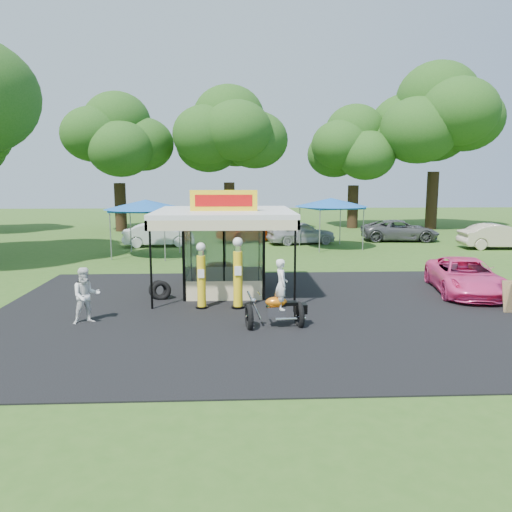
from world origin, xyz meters
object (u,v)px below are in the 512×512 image
at_px(gas_pump_left, 201,277).
at_px(bg_car_d, 400,230).
at_px(pink_sedan, 465,276).
at_px(tent_east, 331,203).
at_px(bg_car_e, 499,236).
at_px(gas_pump_right, 238,275).
at_px(bg_car_a, 159,235).
at_px(gas_station_kiosk, 225,250).
at_px(spectator_west, 86,296).
at_px(bg_car_b, 252,231).
at_px(bg_car_c, 301,233).
at_px(kiosk_car, 226,271).
at_px(motorcycle, 279,300).
at_px(tent_west, 146,205).

height_order(gas_pump_left, bg_car_d, gas_pump_left).
xyz_separation_m(pink_sedan, tent_east, (-2.95, 13.15, 2.28)).
relative_size(bg_car_d, bg_car_e, 1.13).
bearing_deg(gas_pump_right, bg_car_a, 107.58).
distance_m(gas_station_kiosk, spectator_west, 6.08).
relative_size(spectator_west, bg_car_d, 0.33).
bearing_deg(gas_pump_left, bg_car_a, 103.43).
relative_size(pink_sedan, bg_car_d, 0.92).
bearing_deg(bg_car_b, bg_car_e, -131.91).
bearing_deg(bg_car_a, bg_car_c, -92.85).
xyz_separation_m(gas_pump_left, pink_sedan, (10.51, 1.91, -0.45)).
bearing_deg(pink_sedan, gas_pump_right, -157.79).
bearing_deg(tent_east, bg_car_e, -4.33).
bearing_deg(bg_car_a, gas_pump_left, -173.74).
bearing_deg(bg_car_e, bg_car_d, 52.53).
distance_m(gas_pump_left, kiosk_car, 4.82).
relative_size(bg_car_a, tent_east, 1.01).
height_order(spectator_west, bg_car_e, spectator_west).
xyz_separation_m(pink_sedan, bg_car_b, (-8.01, 16.91, 0.06)).
distance_m(gas_station_kiosk, tent_east, 14.32).
bearing_deg(bg_car_c, tent_east, -153.79).
height_order(motorcycle, spectator_west, motorcycle).
height_order(gas_pump_right, bg_car_d, gas_pump_right).
bearing_deg(motorcycle, gas_station_kiosk, 103.41).
height_order(bg_car_d, bg_car_e, bg_car_e).
height_order(tent_west, tent_east, tent_west).
distance_m(spectator_west, bg_car_d, 26.33).
relative_size(kiosk_car, tent_east, 0.60).
bearing_deg(bg_car_e, kiosk_car, 120.48).
bearing_deg(bg_car_a, tent_east, -103.93).
relative_size(gas_pump_left, spectator_west, 1.31).
relative_size(gas_pump_left, bg_car_a, 0.51).
xyz_separation_m(kiosk_car, bg_car_e, (17.74, 9.52, 0.33)).
height_order(spectator_west, bg_car_c, spectator_west).
xyz_separation_m(gas_station_kiosk, pink_sedan, (9.72, -0.59, -1.08)).
distance_m(pink_sedan, bg_car_c, 15.93).
height_order(bg_car_d, tent_east, tent_east).
xyz_separation_m(spectator_west, bg_car_c, (9.50, 18.78, -0.11)).
bearing_deg(motorcycle, kiosk_car, 97.46).
relative_size(gas_station_kiosk, motorcycle, 2.38).
bearing_deg(bg_car_a, gas_pump_right, -169.58).
distance_m(gas_station_kiosk, gas_pump_right, 2.66).
height_order(bg_car_b, tent_west, tent_west).
bearing_deg(spectator_west, kiosk_car, 29.03).
bearing_deg(tent_east, gas_station_kiosk, -118.36).
distance_m(bg_car_e, tent_east, 11.21).
distance_m(gas_pump_left, motorcycle, 3.49).
bearing_deg(tent_east, gas_pump_left, -116.67).
bearing_deg(bg_car_b, bg_car_d, -117.58).
xyz_separation_m(kiosk_car, bg_car_d, (12.60, 13.79, 0.29)).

